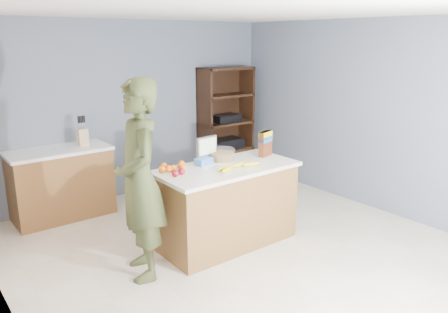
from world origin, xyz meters
TOP-DOWN VIEW (x-y plane):
  - floor at (0.00, 0.00)m, footprint 4.50×5.00m
  - walls at (0.00, 0.00)m, footprint 4.52×5.02m
  - counter_peninsula at (0.00, 0.30)m, footprint 1.56×0.76m
  - back_cabinet at (-1.20, 2.20)m, footprint 1.24×0.62m
  - shelving_unit at (1.55, 2.35)m, footprint 0.90×0.40m
  - person at (-1.05, 0.28)m, footprint 0.63×0.80m
  - knife_block at (-0.88, 2.18)m, footprint 0.12×0.10m
  - envelopes at (-0.04, 0.42)m, footprint 0.45×0.20m
  - bananas at (0.02, 0.17)m, footprint 0.55×0.18m
  - apples at (-0.57, 0.42)m, footprint 0.16×0.26m
  - oranges at (-0.54, 0.52)m, footprint 0.34×0.26m
  - blue_carton at (-0.17, 0.49)m, footprint 0.19×0.14m
  - salad_bowl at (0.11, 0.53)m, footprint 0.30×0.30m
  - tv at (-0.04, 0.61)m, footprint 0.28×0.12m
  - cereal_box at (0.63, 0.37)m, footprint 0.21×0.12m

SIDE VIEW (x-z plane):
  - floor at x=0.00m, z-range -0.01..0.01m
  - counter_peninsula at x=0.00m, z-range -0.03..0.87m
  - back_cabinet at x=-1.20m, z-range 0.00..0.90m
  - shelving_unit at x=1.55m, z-range -0.04..1.76m
  - envelopes at x=-0.04m, z-range 0.90..0.90m
  - bananas at x=0.02m, z-range 0.90..0.95m
  - apples at x=-0.57m, z-range 0.90..0.97m
  - oranges at x=-0.54m, z-range 0.90..0.97m
  - blue_carton at x=-0.17m, z-range 0.90..0.98m
  - person at x=-1.05m, z-range 0.00..1.91m
  - salad_bowl at x=0.11m, z-range 0.89..1.02m
  - knife_block at x=-0.88m, z-range 0.86..1.17m
  - tv at x=-0.04m, z-range 0.92..1.20m
  - cereal_box at x=0.63m, z-range 0.92..1.22m
  - walls at x=0.00m, z-range 0.40..2.91m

